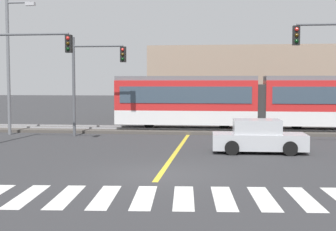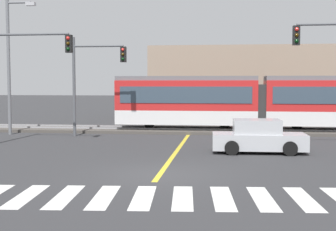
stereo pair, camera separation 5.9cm
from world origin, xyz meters
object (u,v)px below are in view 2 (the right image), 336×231
Objects in this scene: traffic_light_far_left at (92,72)px; street_lamp_west at (11,59)px; sedan_crossing at (258,137)px; light_rail_tram at (261,101)px; traffic_light_mid_left at (21,65)px.

street_lamp_west reaches higher than traffic_light_far_left.
traffic_light_far_left is at bearing 150.06° from sedan_crossing.
sedan_crossing is at bearing -29.94° from traffic_light_far_left.
light_rail_tram is 4.34× the size of sedan_crossing.
traffic_light_mid_left is 4.90m from street_lamp_west.
light_rail_tram is 8.98m from sedan_crossing.
street_lamp_west is (-2.52, 4.16, 0.57)m from traffic_light_mid_left.
light_rail_tram is at bearing 85.29° from sedan_crossing.
sedan_crossing is 11.25m from traffic_light_far_left.
traffic_light_far_left is at bearing -3.97° from street_lamp_west.
sedan_crossing is at bearing -94.71° from light_rail_tram.
street_lamp_west is at bearing 158.39° from sedan_crossing.
traffic_light_mid_left reaches higher than light_rail_tram.
traffic_light_far_left is at bearing 55.34° from traffic_light_mid_left.
street_lamp_west is (-15.25, -3.09, 2.59)m from light_rail_tram.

